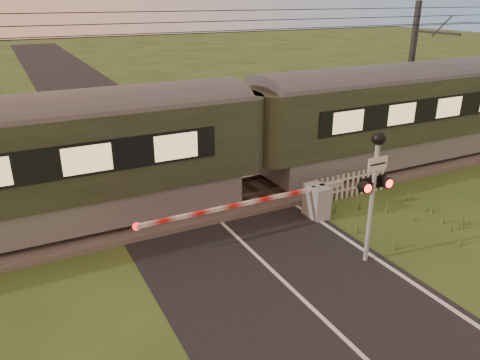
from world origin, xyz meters
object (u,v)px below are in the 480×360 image
crossing_signal (375,175)px  picket_fence (350,185)px  boom_gate (308,201)px  train (249,134)px  catenary_mast (411,72)px

crossing_signal → picket_fence: size_ratio=1.14×
boom_gate → crossing_signal: crossing_signal is taller
picket_fence → train: bearing=147.4°
train → picket_fence: bearing=-32.6°
train → picket_fence: (2.96, -1.89, -1.71)m
crossing_signal → catenary_mast: size_ratio=0.56×
boom_gate → picket_fence: size_ratio=2.18×
crossing_signal → catenary_mast: 11.78m
train → catenary_mast: bearing=13.1°
train → crossing_signal: train is taller
boom_gate → catenary_mast: 10.48m
boom_gate → crossing_signal: (-0.06, -2.76, 1.82)m
train → catenary_mast: size_ratio=6.37×
train → picket_fence: train is taller
picket_fence → catenary_mast: catenary_mast is taller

